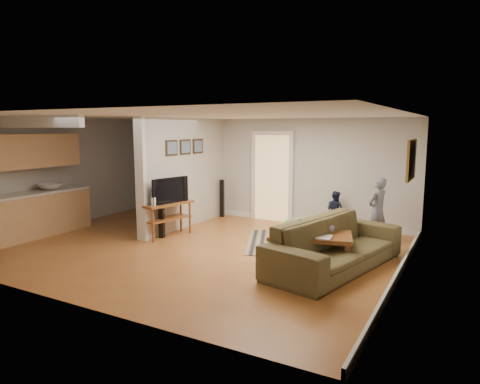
% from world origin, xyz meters
% --- Properties ---
extents(ground, '(7.50, 7.50, 0.00)m').
position_xyz_m(ground, '(0.00, 0.00, 0.00)').
color(ground, brown).
rests_on(ground, ground).
extents(room_shell, '(7.54, 6.02, 2.52)m').
position_xyz_m(room_shell, '(-1.07, 0.43, 1.46)').
color(room_shell, beige).
rests_on(room_shell, ground).
extents(area_rug, '(3.23, 2.85, 0.01)m').
position_xyz_m(area_rug, '(1.95, 1.38, 0.01)').
color(area_rug, black).
rests_on(area_rug, ground).
extents(sofa, '(1.70, 2.94, 0.81)m').
position_xyz_m(sofa, '(2.74, 0.07, 0.00)').
color(sofa, '#423421').
rests_on(sofa, ground).
extents(coffee_table, '(1.52, 1.15, 0.80)m').
position_xyz_m(coffee_table, '(2.33, 0.07, 0.41)').
color(coffee_table, brown).
rests_on(coffee_table, ground).
extents(tv_console, '(0.65, 1.22, 1.00)m').
position_xyz_m(tv_console, '(-0.94, 0.39, 0.66)').
color(tv_console, brown).
rests_on(tv_console, ground).
extents(speaker_left, '(0.12, 0.12, 1.04)m').
position_xyz_m(speaker_left, '(-1.00, 0.26, 0.52)').
color(speaker_left, black).
rests_on(speaker_left, ground).
extents(speaker_right, '(0.11, 0.11, 0.97)m').
position_xyz_m(speaker_right, '(-1.00, 2.70, 0.48)').
color(speaker_right, black).
rests_on(speaker_right, ground).
extents(toy_basket, '(0.42, 0.42, 0.37)m').
position_xyz_m(toy_basket, '(1.29, 1.62, 0.15)').
color(toy_basket, '#A06F45').
rests_on(toy_basket, ground).
extents(child, '(0.49, 0.57, 1.31)m').
position_xyz_m(child, '(3.00, 2.07, 0.00)').
color(child, slate).
rests_on(child, ground).
extents(toddler, '(0.52, 0.47, 0.88)m').
position_xyz_m(toddler, '(1.96, 2.70, 0.00)').
color(toddler, '#1B2238').
rests_on(toddler, ground).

